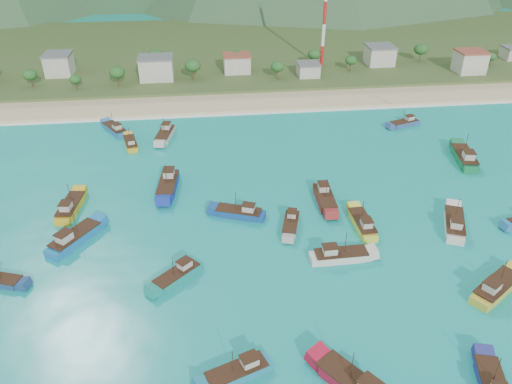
{
  "coord_description": "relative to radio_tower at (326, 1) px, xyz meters",
  "views": [
    {
      "loc": [
        -17.62,
        -73.5,
        59.0
      ],
      "look_at": [
        -6.94,
        18.0,
        3.0
      ],
      "focal_mm": 35.0,
      "sensor_mm": 36.0,
      "label": 1
    }
  ],
  "objects": [
    {
      "name": "boat_2",
      "position": [
        -72.01,
        -99.85,
        -24.27
      ],
      "size": [
        9.75,
        11.82,
        7.07
      ],
      "rotation": [
        0.0,
        0.0,
        5.67
      ],
      "color": "#1568A9",
      "rests_on": "ground"
    },
    {
      "name": "boat_10",
      "position": [
        -65.37,
        -57.38,
        -24.56
      ],
      "size": [
        4.75,
        9.62,
        5.46
      ],
      "rotation": [
        0.0,
        0.0,
        0.23
      ],
      "color": "gold",
      "rests_on": "ground"
    },
    {
      "name": "boat_12",
      "position": [
        -39.29,
        -94.43,
        -24.42
      ],
      "size": [
        10.94,
        6.56,
        6.21
      ],
      "rotation": [
        0.0,
        0.0,
        1.22
      ],
      "color": "navy",
      "rests_on": "ground"
    },
    {
      "name": "boat_0",
      "position": [
        -43.09,
        -134.7,
        -24.49
      ],
      "size": [
        10.33,
        6.2,
        5.87
      ],
      "rotation": [
        0.0,
        0.0,
        1.93
      ],
      "color": "teal",
      "rests_on": "ground"
    },
    {
      "name": "vegetation",
      "position": [
        -36.05,
        -4.49,
        -20.13
      ],
      "size": [
        276.25,
        25.63,
        8.33
      ],
      "color": "#235623",
      "rests_on": "ground"
    },
    {
      "name": "boat_5",
      "position": [
        -14.81,
        -101.37,
        -24.42
      ],
      "size": [
        3.34,
        10.66,
        6.26
      ],
      "rotation": [
        0.0,
        0.0,
        0.02
      ],
      "color": "yellow",
      "rests_on": "ground"
    },
    {
      "name": "boat_17",
      "position": [
        -20.22,
        -91.06,
        -24.32
      ],
      "size": [
        3.74,
        11.55,
        6.77
      ],
      "rotation": [
        0.0,
        0.0,
        3.11
      ],
      "color": "maroon",
      "rests_on": "ground"
    },
    {
      "name": "boat_6",
      "position": [
        -56.37,
        -53.09,
        -24.35
      ],
      "size": [
        5.43,
        11.62,
        6.61
      ],
      "rotation": [
        0.0,
        0.0,
        2.94
      ],
      "color": "#BBB4A8",
      "rests_on": "ground"
    },
    {
      "name": "land",
      "position": [
        -28.38,
        32.0,
        -25.16
      ],
      "size": [
        400.0,
        110.0,
        2.4
      ],
      "primitive_type": "cube",
      "color": "#385123",
      "rests_on": "ground"
    },
    {
      "name": "boat_26",
      "position": [
        -29.27,
        -99.49,
        -24.56
      ],
      "size": [
        5.19,
        9.69,
        5.49
      ],
      "rotation": [
        0.0,
        0.0,
        2.86
      ],
      "color": "#A39994",
      "rests_on": "ground"
    },
    {
      "name": "boat_27",
      "position": [
        2.11,
        -122.66,
        -24.29
      ],
      "size": [
        11.7,
        9.38,
        6.94
      ],
      "rotation": [
        0.0,
        0.0,
        5.3
      ],
      "color": "gold",
      "rests_on": "ground"
    },
    {
      "name": "surf_line",
      "position": [
        -28.38,
        -38.5,
        -25.16
      ],
      "size": [
        400.0,
        2.5,
        0.08
      ],
      "primitive_type": "cube",
      "color": "white",
      "rests_on": "ground"
    },
    {
      "name": "boat_22",
      "position": [
        19.27,
        -76.38,
        -24.15
      ],
      "size": [
        6.35,
        13.59,
        7.73
      ],
      "rotation": [
        0.0,
        0.0,
        6.09
      ],
      "color": "#0F6C3E",
      "rests_on": "ground"
    },
    {
      "name": "boat_24",
      "position": [
        12.6,
        -52.91,
        -24.54
      ],
      "size": [
        9.8,
        5.7,
        5.56
      ],
      "rotation": [
        0.0,
        0.0,
        1.9
      ],
      "color": "#324A83",
      "rests_on": "ground"
    },
    {
      "name": "boat_15",
      "position": [
        3.61,
        -103.76,
        -24.29
      ],
      "size": [
        7.77,
        12.19,
        6.95
      ],
      "rotation": [
        0.0,
        0.0,
        5.88
      ],
      "color": "beige",
      "rests_on": "ground"
    },
    {
      "name": "beach",
      "position": [
        -28.38,
        -29.0,
        -25.16
      ],
      "size": [
        400.0,
        18.0,
        1.2
      ],
      "primitive_type": "cube",
      "color": "beige",
      "rests_on": "ground"
    },
    {
      "name": "village",
      "position": [
        -28.91,
        -4.94,
        -20.21
      ],
      "size": [
        211.71,
        23.75,
        7.48
      ],
      "color": "beige",
      "rests_on": "ground"
    },
    {
      "name": "boat_25",
      "position": [
        -75.02,
        -88.27,
        -24.34
      ],
      "size": [
        4.74,
        11.62,
        6.67
      ],
      "rotation": [
        0.0,
        0.0,
        6.16
      ],
      "color": "gold",
      "rests_on": "ground"
    },
    {
      "name": "boat_4",
      "position": [
        -54.62,
        -81.33,
        -24.21
      ],
      "size": [
        4.99,
        12.87,
        7.42
      ],
      "rotation": [
        0.0,
        0.0,
        3.04
      ],
      "color": "#172C98",
      "rests_on": "ground"
    },
    {
      "name": "boat_23",
      "position": [
        -51.93,
        -112.87,
        -24.5
      ],
      "size": [
        9.24,
        8.79,
        5.82
      ],
      "rotation": [
        0.0,
        0.0,
        2.31
      ],
      "color": "#168277",
      "rests_on": "ground"
    },
    {
      "name": "radio_tower",
      "position": [
        0.0,
        0.0,
        0.0
      ],
      "size": [
        1.2,
        1.2,
        47.12
      ],
      "color": "red",
      "rests_on": "ground"
    },
    {
      "name": "boat_28",
      "position": [
        -70.77,
        -47.67,
        -24.44
      ],
      "size": [
        8.08,
        10.47,
        6.15
      ],
      "rotation": [
        0.0,
        0.0,
        0.55
      ],
      "color": "#2269A9",
      "rests_on": "ground"
    },
    {
      "name": "ground",
      "position": [
        -28.38,
        -108.0,
        -25.16
      ],
      "size": [
        600.0,
        600.0,
        0.0
      ],
      "primitive_type": "plane",
      "color": "#0B7F82",
      "rests_on": "ground"
    },
    {
      "name": "boat_1",
      "position": [
        -22.1,
        -110.96,
        -24.38
      ],
      "size": [
        10.98,
        3.47,
        6.44
      ],
      "rotation": [
        0.0,
        0.0,
        4.73
      ],
      "color": "beige",
      "rests_on": "ground"
    }
  ]
}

